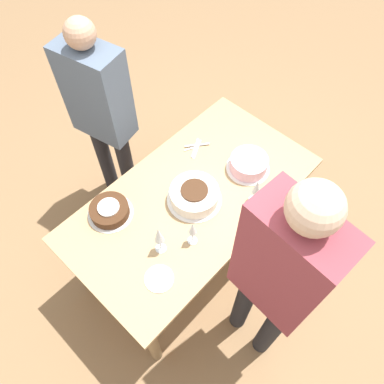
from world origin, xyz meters
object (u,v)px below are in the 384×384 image
at_px(wine_glass_far, 159,236).
at_px(wine_glass_extra, 257,188).
at_px(cake_center_white, 194,195).
at_px(wine_glass_near, 192,229).
at_px(person_cutting, 101,109).
at_px(person_watching, 279,276).
at_px(cake_back_decorated, 249,164).
at_px(cake_front_chocolate, 110,211).

height_order(wine_glass_far, wine_glass_extra, wine_glass_far).
relative_size(cake_center_white, wine_glass_near, 1.66).
bearing_deg(person_cutting, wine_glass_near, -24.07).
relative_size(cake_center_white, person_watching, 0.19).
distance_m(cake_back_decorated, wine_glass_far, 0.79).
bearing_deg(person_watching, cake_front_chocolate, 17.81).
distance_m(cake_center_white, cake_back_decorated, 0.42).
height_order(cake_center_white, wine_glass_near, wine_glass_near).
distance_m(wine_glass_far, person_watching, 0.65).
xyz_separation_m(wine_glass_extra, person_cutting, (0.24, -1.11, 0.06)).
bearing_deg(cake_center_white, wine_glass_extra, 132.75).
relative_size(cake_back_decorated, person_watching, 0.16).
bearing_deg(wine_glass_far, person_watching, 107.18).
relative_size(cake_front_chocolate, person_watching, 0.15).
relative_size(cake_center_white, wine_glass_extra, 1.70).
distance_m(cake_center_white, person_watching, 0.76).
height_order(cake_center_white, cake_back_decorated, cake_center_white).
relative_size(cake_back_decorated, wine_glass_extra, 1.42).
distance_m(wine_glass_near, wine_glass_far, 0.19).
bearing_deg(person_cutting, wine_glass_extra, 0.11).
xyz_separation_m(wine_glass_near, person_cutting, (-0.22, -1.02, 0.05)).
bearing_deg(person_watching, wine_glass_extra, -40.78).
distance_m(wine_glass_far, wine_glass_extra, 0.64).
bearing_deg(cake_back_decorated, cake_center_white, -12.53).
xyz_separation_m(cake_front_chocolate, cake_back_decorated, (-0.82, 0.39, 0.01)).
distance_m(cake_front_chocolate, wine_glass_extra, 0.87).
bearing_deg(wine_glass_extra, cake_back_decorated, -133.01).
bearing_deg(wine_glass_extra, person_watching, 44.69).
height_order(wine_glass_near, wine_glass_far, wine_glass_far).
xyz_separation_m(wine_glass_near, wine_glass_far, (0.16, -0.10, 0.02)).
distance_m(wine_glass_near, wine_glass_extra, 0.46).
relative_size(cake_back_decorated, person_cutting, 0.18).
bearing_deg(wine_glass_far, wine_glass_near, 148.31).
bearing_deg(person_watching, cake_back_decorated, -40.12).
bearing_deg(wine_glass_far, person_cutting, -111.90).
bearing_deg(cake_back_decorated, person_watching, 45.34).
bearing_deg(cake_front_chocolate, cake_center_white, 144.29).
distance_m(person_cutting, person_watching, 1.55).
bearing_deg(wine_glass_extra, cake_center_white, -47.25).
bearing_deg(cake_center_white, person_watching, 75.26).
height_order(cake_front_chocolate, wine_glass_near, wine_glass_near).
relative_size(cake_center_white, person_cutting, 0.21).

